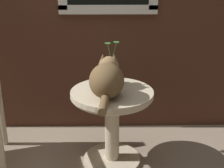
{
  "coord_description": "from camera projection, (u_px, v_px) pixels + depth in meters",
  "views": [
    {
      "loc": [
        0.25,
        -1.84,
        1.33
      ],
      "look_at": [
        0.29,
        0.08,
        0.61
      ],
      "focal_mm": 48.97,
      "sensor_mm": 36.0,
      "label": 1
    }
  ],
  "objects": [
    {
      "name": "pewter_vase_with_ivy",
      "position": [
        112.0,
        73.0,
        2.16
      ],
      "size": [
        0.12,
        0.12,
        0.31
      ],
      "color": "slate",
      "rests_on": "wicker_side_table"
    },
    {
      "name": "ground_plane",
      "position": [
        73.0,
        168.0,
        2.19
      ],
      "size": [
        6.0,
        6.0,
        0.0
      ],
      "primitive_type": "plane",
      "color": "gray"
    },
    {
      "name": "cat",
      "position": [
        107.0,
        79.0,
        1.96
      ],
      "size": [
        0.25,
        0.57,
        0.24
      ],
      "color": "brown",
      "rests_on": "wicker_side_table"
    },
    {
      "name": "wicker_side_table",
      "position": [
        112.0,
        113.0,
        2.13
      ],
      "size": [
        0.57,
        0.57,
        0.56
      ],
      "color": "beige",
      "rests_on": "ground_plane"
    }
  ]
}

